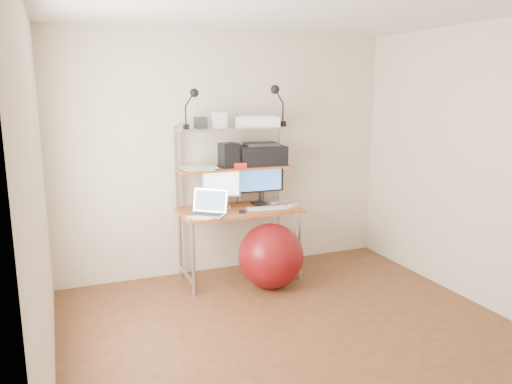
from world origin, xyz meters
The scene contains 20 objects.
room centered at (0.00, 0.00, 1.25)m, with size 3.60×3.60×3.60m.
computer_desk centered at (0.00, 1.50, 0.96)m, with size 1.20×0.60×1.57m.
wall_outlet centered at (0.85, 1.79, 0.30)m, with size 0.08×0.01×0.12m, color white.
monitor_silver centered at (-0.16, 1.54, 0.97)m, with size 0.39×0.18×0.44m.
monitor_black centered at (0.28, 1.56, 1.00)m, with size 0.51×0.15×0.51m.
laptop centered at (-0.35, 1.33, 0.79)m, with size 0.44×0.43×0.30m.
keyboard centered at (0.26, 1.33, 0.75)m, with size 0.41×0.12×0.01m, color white.
mouse centered at (0.54, 1.32, 0.75)m, with size 0.09×0.05×0.02m, color white.
mac_mini centered at (0.43, 1.53, 0.76)m, with size 0.21×0.21×0.04m, color silver.
phone centered at (-0.03, 1.29, 0.74)m, with size 0.06×0.11×0.01m, color black.
printer centered at (0.30, 1.60, 1.26)m, with size 0.51×0.37×0.23m.
nas_cube centered at (-0.07, 1.55, 1.27)m, with size 0.17×0.17×0.25m, color black.
red_box centered at (0.01, 1.52, 1.18)m, with size 0.18×0.12×0.05m, color red.
scanner centered at (0.26, 1.59, 1.61)m, with size 0.51×0.41×0.12m.
box_white centered at (-0.16, 1.55, 1.63)m, with size 0.13×0.11×0.15m, color white.
box_grey centered at (-0.34, 1.59, 1.61)m, with size 0.11×0.11×0.11m, color #2F2F31.
clip_lamp_left centered at (-0.44, 1.50, 1.83)m, with size 0.15×0.08×0.38m.
clip_lamp_right centered at (0.44, 1.52, 1.85)m, with size 0.17×0.09×0.42m.
exercise_ball centered at (0.20, 1.10, 0.32)m, with size 0.64×0.64×0.64m, color maroon.
paper_stack centered at (-0.37, 1.57, 1.16)m, with size 0.37×0.42×0.02m.
Camera 1 is at (-1.68, -3.16, 1.93)m, focal length 35.00 mm.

